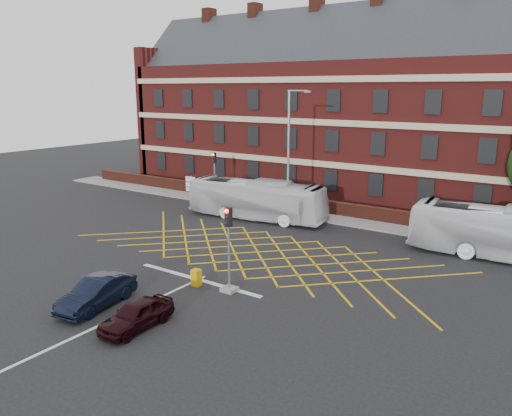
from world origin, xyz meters
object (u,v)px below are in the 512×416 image
Objects in this scene: bus_left at (257,200)px; traffic_light_near at (229,257)px; car_navy at (97,293)px; traffic_light_far at (215,181)px; bus_right at (511,234)px; street_lamp at (289,177)px; direction_signs at (191,185)px; utility_cabinet at (196,278)px; car_maroon at (137,315)px.

traffic_light_near reaches higher than bus_left.
bus_left is at bearing 90.40° from car_navy.
bus_right is at bearing -6.26° from traffic_light_far.
street_lamp reaches higher than bus_left.
bus_left is 4.95× the size of direction_signs.
utility_cabinet is at bearing -53.55° from traffic_light_far.
car_maroon is 5.44m from traffic_light_near.
street_lamp reaches higher than traffic_light_far.
traffic_light_far is 9.62m from street_lamp.
traffic_light_far is at bearing 126.45° from utility_cabinet.
car_maroon is 4.99m from utility_cabinet.
car_maroon is 0.82× the size of traffic_light_near.
car_navy is at bearing -129.00° from traffic_light_near.
traffic_light_near is (0.84, 5.24, 1.17)m from car_maroon.
bus_left is at bearing -13.81° from direction_signs.
car_navy is 22.52m from direction_signs.
traffic_light_near is at bearing 11.09° from utility_cabinet.
traffic_light_far is at bearing 79.05° from bus_right.
car_maroon is (-11.42, -18.27, -0.98)m from bus_right.
street_lamp is at bearing -6.74° from direction_signs.
bus_right reaches higher than car_maroon.
bus_right is 16.78m from traffic_light_near.
bus_left is 12.69× the size of utility_cabinet.
car_maroon is 24.59m from traffic_light_far.
traffic_light_near is at bearing -43.14° from direction_signs.
street_lamp is at bearing 101.27° from utility_cabinet.
bus_left is 1.13× the size of street_lamp.
car_maroon is at bearing -78.67° from street_lamp.
bus_right is at bearing -94.32° from bus_left.
bus_right is 15.22m from street_lamp.
bus_right is 24.41m from traffic_light_far.
car_maroon is (3.08, -0.40, -0.08)m from car_navy.
bus_left is at bearing 111.58° from utility_cabinet.
bus_left is at bearing -25.94° from traffic_light_far.
traffic_light_far reaches higher than bus_right.
car_navy is 4.95m from utility_cabinet.
traffic_light_far is (-9.77, 20.53, 1.09)m from car_navy.
bus_left reaches higher than car_navy.
car_navy reaches higher than car_maroon.
bus_right is 1.17× the size of street_lamp.
car_maroon is at bearing -58.47° from traffic_light_far.
direction_signs is at bearing 132.54° from utility_cabinet.
bus_left is 3.12× the size of car_maroon.
car_navy is (-14.50, -17.87, -0.90)m from bus_right.
direction_signs is at bearing 69.71° from bus_left.
traffic_light_near reaches higher than car_navy.
utility_cabinet is (2.08, 4.48, -0.24)m from car_navy.
street_lamp is (9.15, -2.49, 1.62)m from traffic_light_far.
utility_cabinet is (-0.99, 4.88, -0.17)m from car_maroon.
bus_right is at bearing 41.62° from car_navy.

